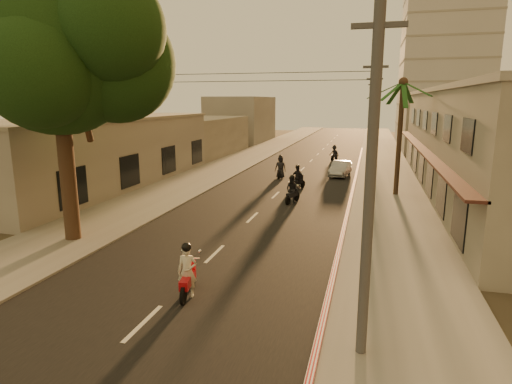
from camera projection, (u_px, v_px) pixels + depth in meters
ground at (196, 272)px, 16.30m from camera, size 160.00×160.00×0.00m
road at (291, 180)px, 35.19m from camera, size 10.00×140.00×0.02m
sidewalk_right at (386, 184)px, 33.28m from camera, size 5.00×140.00×0.12m
sidewalk_left at (206, 175)px, 37.08m from camera, size 5.00×140.00×0.12m
curb_stripe at (352, 195)px, 29.15m from camera, size 0.20×60.00×0.20m
shophouse_row at (489, 142)px, 29.00m from camera, size 8.80×34.20×7.30m
left_building at (97, 152)px, 32.52m from camera, size 8.20×24.20×5.20m
distant_tower at (446, 47)px, 62.21m from camera, size 12.10×12.10×28.00m
broadleaf_tree at (66, 51)px, 18.23m from camera, size 9.60×8.70×12.10m
palm_tree at (403, 89)px, 27.89m from camera, size 5.00×5.00×8.20m
utility_poles at (374, 99)px, 32.25m from camera, size 1.20×48.26×9.00m
filler_right at (435, 128)px, 54.63m from camera, size 8.00×14.00×6.00m
filler_left_near at (198, 136)px, 51.50m from camera, size 8.00×14.00×4.40m
filler_left_far at (241, 119)px, 68.23m from camera, size 8.00×14.00×7.00m
scooter_red at (187, 273)px, 14.12m from camera, size 0.86×1.90×1.88m
scooter_mid_a at (292, 190)px, 27.10m from camera, size 1.20×1.83×1.85m
scooter_mid_b at (297, 178)px, 31.30m from camera, size 1.33×1.77×1.85m
scooter_far_a at (280, 168)px, 35.81m from camera, size 0.96×2.02×1.99m
scooter_far_b at (334, 153)px, 46.56m from camera, size 1.39×1.70×1.72m
parked_car at (340, 169)px, 36.96m from camera, size 2.21×4.22×1.29m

